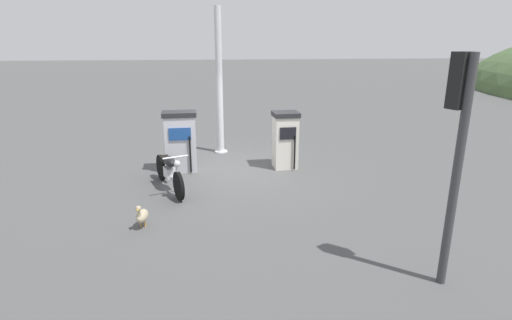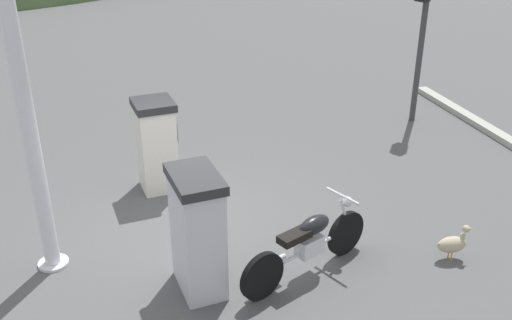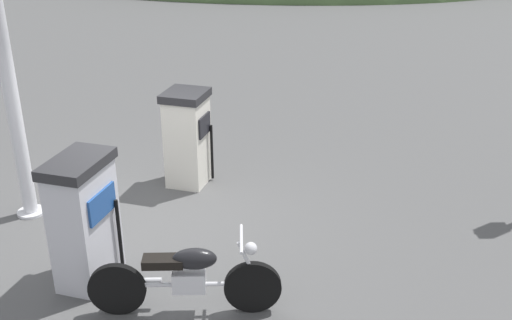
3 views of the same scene
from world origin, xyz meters
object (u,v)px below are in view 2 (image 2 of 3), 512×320
roadside_traffic_light (422,15)px  wandering_duck (453,243)px  fuel_pump_near (198,232)px  fuel_pump_far (157,145)px  canopy_support_pole (27,121)px  motorcycle_near_pump (308,244)px

roadside_traffic_light → wandering_duck: bearing=-116.2°
fuel_pump_near → wandering_duck: size_ratio=3.17×
fuel_pump_near → wandering_duck: (3.35, -0.52, -0.57)m
fuel_pump_near → roadside_traffic_light: 7.01m
fuel_pump_near → roadside_traffic_light: bearing=35.7°
fuel_pump_near → wandering_duck: 3.44m
fuel_pump_far → canopy_support_pole: size_ratio=0.36×
wandering_duck → canopy_support_pole: size_ratio=0.12×
motorcycle_near_pump → roadside_traffic_light: roadside_traffic_light is taller
fuel_pump_near → canopy_support_pole: bearing=148.0°
fuel_pump_far → motorcycle_near_pump: (1.38, -2.97, -0.32)m
wandering_duck → roadside_traffic_light: 5.43m
motorcycle_near_pump → canopy_support_pole: bearing=157.8°
fuel_pump_far → wandering_duck: bearing=-44.6°
fuel_pump_near → roadside_traffic_light: size_ratio=0.49×
fuel_pump_near → fuel_pump_far: size_ratio=1.04×
fuel_pump_far → fuel_pump_near: bearing=-90.0°
wandering_duck → roadside_traffic_light: (2.23, 4.53, 1.99)m
fuel_pump_far → motorcycle_near_pump: 3.29m
motorcycle_near_pump → roadside_traffic_light: (4.20, 4.19, 1.77)m
wandering_duck → canopy_support_pole: bearing=162.4°
fuel_pump_far → motorcycle_near_pump: bearing=-65.0°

